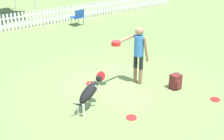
# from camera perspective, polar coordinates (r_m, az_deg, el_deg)

# --- Properties ---
(ground_plane) EXTENTS (240.00, 240.00, 0.00)m
(ground_plane) POSITION_cam_1_polar(r_m,az_deg,el_deg) (9.09, 0.50, -3.09)
(ground_plane) COLOR olive
(handler_person) EXTENTS (1.11, 0.46, 1.72)m
(handler_person) POSITION_cam_1_polar(r_m,az_deg,el_deg) (8.89, 4.61, 3.88)
(handler_person) COLOR #8C664C
(handler_person) RESTS_ON ground_plane
(leaping_dog) EXTENTS (1.13, 0.49, 0.92)m
(leaping_dog) POSITION_cam_1_polar(r_m,az_deg,el_deg) (7.72, -4.13, -3.94)
(leaping_dog) COLOR black
(leaping_dog) RESTS_ON ground_plane
(frisbee_near_handler) EXTENTS (0.26, 0.26, 0.02)m
(frisbee_near_handler) POSITION_cam_1_polar(r_m,az_deg,el_deg) (7.67, 3.58, -8.66)
(frisbee_near_handler) COLOR red
(frisbee_near_handler) RESTS_ON ground_plane
(frisbee_near_dog) EXTENTS (0.26, 0.26, 0.02)m
(frisbee_near_dog) POSITION_cam_1_polar(r_m,az_deg,el_deg) (9.29, -4.00, -2.44)
(frisbee_near_dog) COLOR red
(frisbee_near_dog) RESTS_ON ground_plane
(frisbee_midfield) EXTENTS (0.26, 0.26, 0.02)m
(frisbee_midfield) POSITION_cam_1_polar(r_m,az_deg,el_deg) (8.86, 18.36, -5.13)
(frisbee_midfield) COLOR red
(frisbee_midfield) RESTS_ON ground_plane
(backpack_on_grass) EXTENTS (0.28, 0.28, 0.44)m
(backpack_on_grass) POSITION_cam_1_polar(r_m,az_deg,el_deg) (9.09, 11.56, -2.12)
(backpack_on_grass) COLOR maroon
(backpack_on_grass) RESTS_ON ground_plane
(picket_fence) EXTENTS (18.26, 0.04, 0.78)m
(picket_fence) POSITION_cam_1_polar(r_m,az_deg,el_deg) (15.11, -15.65, 8.82)
(picket_fence) COLOR white
(picket_fence) RESTS_ON ground_plane
(folding_chair_blue_left) EXTENTS (0.57, 0.58, 0.79)m
(folding_chair_blue_left) POSITION_cam_1_polar(r_m,az_deg,el_deg) (15.03, -6.22, 9.79)
(folding_chair_blue_left) COLOR #333338
(folding_chair_blue_left) RESTS_ON ground_plane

